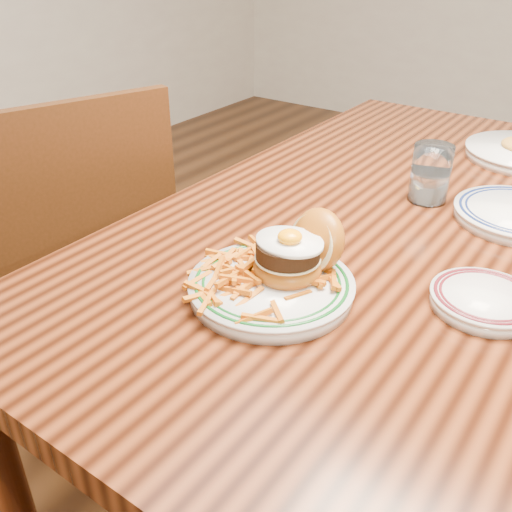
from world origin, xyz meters
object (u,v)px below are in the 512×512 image
Objects in this scene: main_plate at (279,273)px; chair_left at (80,258)px; side_plate at (485,299)px; table at (384,248)px.

chair_left is at bearing -173.06° from main_plate.
side_plate is at bearing 19.37° from chair_left.
table is at bearing 136.77° from side_plate.
main_plate is (0.71, -0.14, 0.28)m from chair_left.
chair_left is at bearing 179.23° from side_plate.
main_plate is (-0.02, -0.38, 0.12)m from table.
chair_left is at bearing -161.25° from table.
table is 0.37m from side_plate.
side_plate is (0.26, -0.24, 0.10)m from table.
side_plate is at bearing -41.80° from table.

